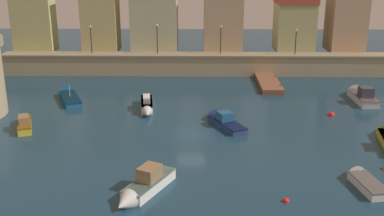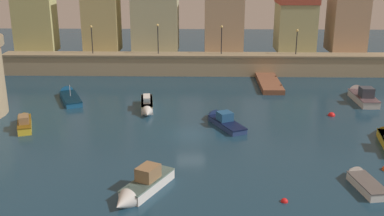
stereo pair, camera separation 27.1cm
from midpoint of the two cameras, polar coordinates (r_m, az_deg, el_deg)
ground_plane at (r=41.48m, az=0.02°, el=-3.26°), size 125.57×125.57×0.00m
quay_wall at (r=62.36m, az=0.45°, el=5.38°), size 50.63×2.84×2.78m
old_town_backdrop at (r=65.02m, az=0.96°, el=10.89°), size 47.63×5.63×9.57m
pier_dock at (r=57.90m, az=9.50°, el=3.00°), size 2.49×8.43×0.70m
quay_lamp_0 at (r=63.27m, az=-11.98°, el=8.68°), size 0.32×0.32×3.68m
quay_lamp_1 at (r=61.87m, az=-4.05°, el=8.93°), size 0.32×0.32×3.90m
quay_lamp_2 at (r=61.69m, az=3.74°, el=8.82°), size 0.32×0.32×3.73m
quay_lamp_3 at (r=62.92m, az=12.76°, el=8.36°), size 0.32×0.32×3.27m
moored_boat_0 at (r=53.57m, az=-14.60°, el=1.46°), size 4.17×6.73×2.34m
moored_boat_1 at (r=31.53m, az=-5.89°, el=-9.50°), size 3.96×5.91×2.01m
moored_boat_2 at (r=34.69m, az=20.23°, el=-8.29°), size 2.01×4.56×1.27m
moored_boat_3 at (r=45.85m, az=-19.54°, el=-1.59°), size 2.78×5.14×1.57m
moored_boat_4 at (r=44.16m, az=3.79°, el=-1.43°), size 4.02×6.19×1.76m
moored_boat_8 at (r=47.99m, az=-5.34°, el=0.31°), size 1.83×5.81×1.58m
moored_boat_9 at (r=54.56m, az=20.00°, el=1.48°), size 1.88×6.59×2.27m
mooring_buoy_0 at (r=31.31m, az=11.42°, el=-11.11°), size 0.48×0.48×0.48m
mooring_buoy_2 at (r=48.39m, az=16.76°, el=-0.90°), size 0.70×0.70×0.70m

